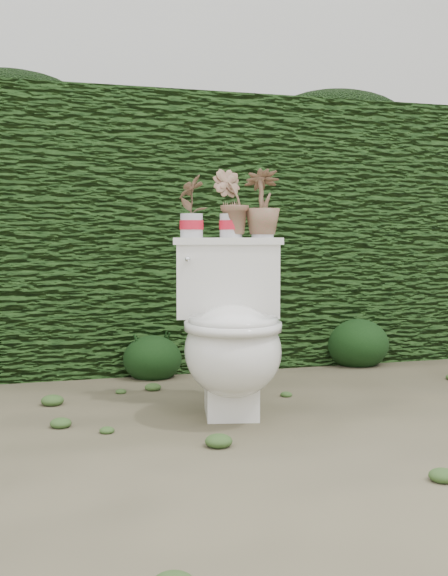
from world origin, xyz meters
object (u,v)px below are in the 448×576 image
object	(u,v)px
potted_plant_left	(191,208)
potted_plant_right	(263,205)
toilet	(231,335)
potted_plant_center	(231,205)

from	to	relation	value
potted_plant_left	potted_plant_right	xyz separation A→B (m)	(0.32, -0.07, 0.01)
potted_plant_left	toilet	bearing A→B (deg)	71.25
potted_plant_right	toilet	bearing A→B (deg)	41.59
toilet	potted_plant_right	bearing A→B (deg)	55.61
potted_plant_right	potted_plant_center	bearing A→B (deg)	-14.02
toilet	potted_plant_left	bearing A→B (deg)	124.47
potted_plant_left	potted_plant_right	size ratio (longest dim) A/B	0.91
toilet	potted_plant_left	xyz separation A→B (m)	(-0.11, 0.27, 0.56)
potted_plant_left	potted_plant_center	xyz separation A→B (m)	(0.18, -0.04, 0.02)
potted_plant_left	potted_plant_right	world-z (taller)	potted_plant_right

